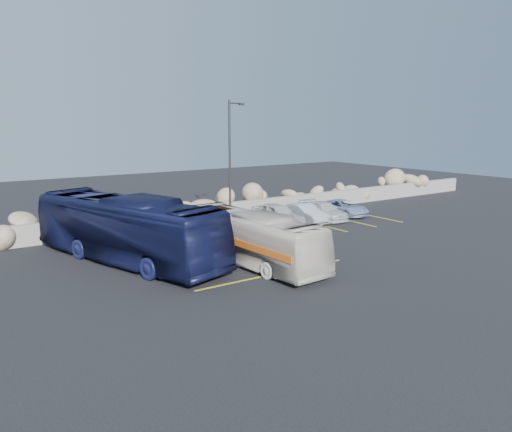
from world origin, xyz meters
TOP-DOWN VIEW (x-y plane):
  - ground at (0.00, 0.00)m, footprint 90.00×90.00m
  - seawall at (0.00, 12.00)m, footprint 60.00×0.40m
  - riprap_pile at (0.00, 13.20)m, footprint 54.00×2.80m
  - parking_lines at (4.64, 5.57)m, footprint 18.16×9.36m
  - lamppost at (2.56, 9.50)m, footprint 1.14×0.18m
  - vintage_bus at (-0.87, 2.19)m, footprint 2.59×9.11m
  - tour_coach at (-5.62, 5.88)m, footprint 5.92×11.94m
  - car_a at (5.64, 8.66)m, footprint 2.02×4.30m
  - car_b at (7.55, 8.17)m, footprint 1.53×3.91m
  - car_c at (9.45, 8.36)m, footprint 1.96×4.19m
  - car_d at (11.60, 8.67)m, footprint 2.00×4.08m

SIDE VIEW (x-z plane):
  - ground at x=0.00m, z-range 0.00..0.00m
  - parking_lines at x=4.64m, z-range 0.00..0.01m
  - car_d at x=11.60m, z-range 0.00..1.11m
  - car_c at x=9.45m, z-range 0.00..1.18m
  - seawall at x=0.00m, z-range 0.00..1.20m
  - car_b at x=7.55m, z-range 0.00..1.27m
  - car_a at x=5.64m, z-range 0.00..1.42m
  - vintage_bus at x=-0.87m, z-range 0.00..2.51m
  - riprap_pile at x=0.00m, z-range 0.00..2.60m
  - tour_coach at x=-5.62m, z-range 0.00..3.24m
  - lamppost at x=2.56m, z-range 0.30..8.30m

